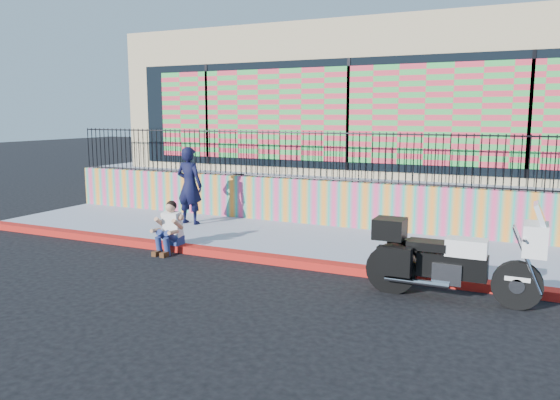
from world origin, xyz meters
The scene contains 10 objects.
ground centered at (0.00, 0.00, 0.00)m, with size 90.00×90.00×0.00m, color black.
red_curb centered at (0.00, 0.00, 0.07)m, with size 16.00×0.30×0.15m, color #AD0C18.
sidewalk centered at (0.00, 1.65, 0.07)m, with size 16.00×3.00×0.15m, color #9198AE.
mural_wall centered at (0.00, 3.25, 0.70)m, with size 16.00×0.20×1.10m, color #EC3E78.
metal_fence centered at (0.00, 3.25, 1.85)m, with size 15.80×0.04×1.20m, color black, non-canonical shape.
elevated_platform centered at (0.00, 8.35, 0.62)m, with size 16.00×10.00×1.25m, color #9198AE.
storefront_building centered at (0.00, 8.13, 3.25)m, with size 14.00×8.06×4.00m.
police_motorcycle centered at (3.26, -0.71, 0.68)m, with size 2.60×0.86×1.62m.
police_officer centered at (-3.37, 1.95, 1.11)m, with size 0.70×0.46×1.92m, color black.
seated_man centered at (-2.42, -0.22, 0.45)m, with size 0.54×0.71×1.06m.
Camera 1 is at (4.38, -9.24, 2.87)m, focal length 35.00 mm.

